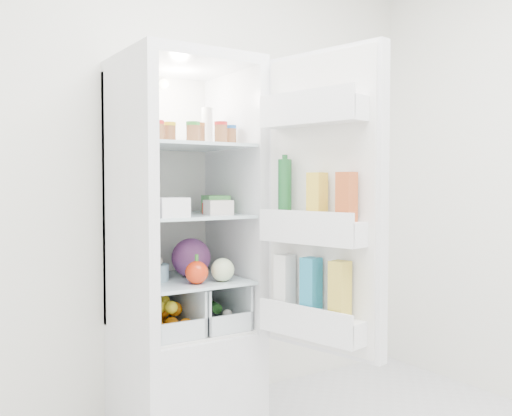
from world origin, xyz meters
TOP-DOWN VIEW (x-y plane):
  - room_walls at (0.00, 0.00)m, footprint 3.02×3.02m
  - refrigerator at (-0.20, 1.25)m, footprint 0.60×0.60m
  - shelf_low at (-0.20, 1.19)m, footprint 0.49×0.53m
  - shelf_mid at (-0.20, 1.19)m, footprint 0.49×0.53m
  - shelf_top at (-0.20, 1.19)m, footprint 0.49×0.53m
  - crisper_left at (-0.32, 1.19)m, footprint 0.23×0.46m
  - crisper_right at (-0.08, 1.19)m, footprint 0.23×0.46m
  - condiment_jars at (-0.20, 1.07)m, footprint 0.46×0.16m
  - squeeze_bottle at (-0.07, 1.21)m, footprint 0.07×0.07m
  - tub_white at (-0.37, 0.99)m, footprint 0.13×0.13m
  - tub_cream at (-0.08, 1.07)m, footprint 0.13×0.13m
  - tin_red at (-0.09, 1.14)m, footprint 0.10×0.10m
  - foil_tray at (-0.22, 1.37)m, footprint 0.19×0.15m
  - tub_green at (-0.03, 1.19)m, footprint 0.14×0.17m
  - red_cabbage at (-0.16, 1.21)m, footprint 0.19×0.19m
  - bell_pepper at (-0.23, 1.02)m, footprint 0.11×0.11m
  - mushroom_bowl at (-0.36, 1.21)m, footprint 0.16×0.16m
  - salad_bag at (-0.09, 1.01)m, footprint 0.11×0.11m
  - citrus_pile at (-0.32, 1.16)m, footprint 0.20×0.31m
  - veg_pile at (-0.07, 1.18)m, footprint 0.16×0.30m
  - fridge_door at (0.16, 0.62)m, footprint 0.28×0.60m

SIDE VIEW (x-z plane):
  - veg_pile at x=-0.07m, z-range 0.51..0.61m
  - citrus_pile at x=-0.32m, z-range 0.50..0.66m
  - crisper_left at x=-0.32m, z-range 0.50..0.72m
  - crisper_right at x=-0.08m, z-range 0.50..0.72m
  - refrigerator at x=-0.20m, z-range -0.23..1.57m
  - shelf_low at x=-0.20m, z-range 0.73..0.75m
  - mushroom_bowl at x=-0.36m, z-range 0.75..0.82m
  - bell_pepper at x=-0.23m, z-range 0.75..0.85m
  - salad_bag at x=-0.09m, z-range 0.75..0.86m
  - red_cabbage at x=-0.16m, z-range 0.75..0.94m
  - shelf_mid at x=-0.20m, z-range 1.04..1.06m
  - foil_tray at x=-0.22m, z-range 1.06..1.10m
  - tin_red at x=-0.09m, z-range 1.06..1.11m
  - tub_cream at x=-0.08m, z-range 1.06..1.12m
  - fridge_door at x=0.16m, z-range 0.44..1.74m
  - tub_white at x=-0.37m, z-range 1.06..1.14m
  - tub_green at x=-0.03m, z-range 1.06..1.14m
  - shelf_top at x=-0.20m, z-range 1.37..1.39m
  - condiment_jars at x=-0.20m, z-range 1.39..1.47m
  - squeeze_bottle at x=-0.07m, z-range 1.39..1.58m
  - room_walls at x=0.00m, z-range 0.29..2.90m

